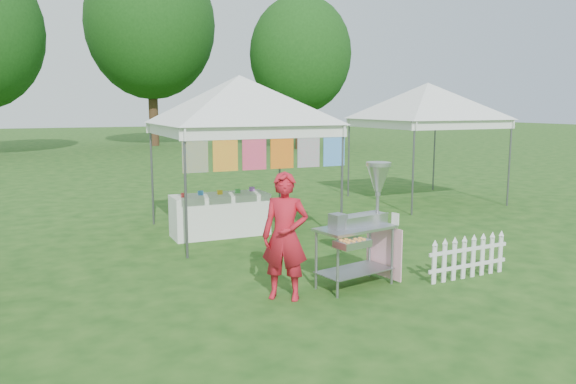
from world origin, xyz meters
name	(u,v)px	position (x,y,z in m)	size (l,w,h in m)	color
ground	(325,284)	(0.00, 0.00, 0.00)	(120.00, 120.00, 0.00)	#194313
canopy_main	(239,76)	(0.00, 3.49, 2.99)	(4.24, 4.24, 3.45)	#59595E
canopy_right	(428,83)	(5.50, 5.00, 2.99)	(4.24, 4.24, 3.45)	#59595E
tree_mid	(150,25)	(3.00, 28.00, 7.14)	(7.60, 7.60, 11.52)	#3C2B15
tree_right	(301,55)	(10.00, 22.00, 5.18)	(5.60, 5.60, 8.42)	#3C2B15
donut_cart	(366,214)	(0.48, -0.23, 0.98)	(1.22, 1.03, 1.67)	gray
vendor	(285,236)	(-0.74, -0.31, 0.81)	(0.59, 0.39, 1.62)	red
picket_fence	(468,258)	(1.99, -0.59, 0.29)	(1.44, 0.10, 0.56)	white
display_table	(220,215)	(-0.45, 3.41, 0.39)	(1.80, 0.70, 0.79)	white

